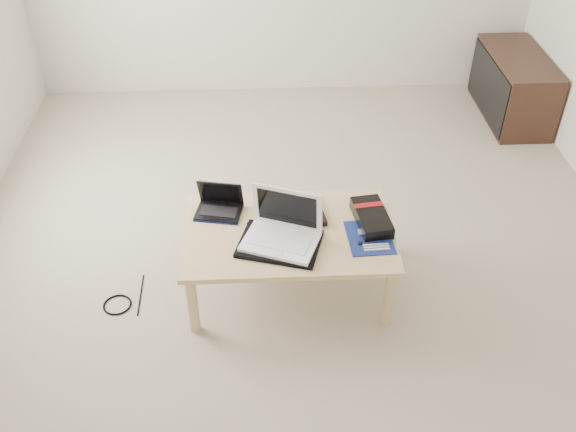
{
  "coord_description": "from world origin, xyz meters",
  "views": [
    {
      "loc": [
        -0.19,
        -3.0,
        2.53
      ],
      "look_at": [
        -0.07,
        -0.42,
        0.5
      ],
      "focal_mm": 40.0,
      "sensor_mm": 36.0,
      "label": 1
    }
  ],
  "objects_px": {
    "coffee_table": "(289,238)",
    "netbook": "(219,206)",
    "media_cabinet": "(513,86)",
    "gpu_box": "(371,218)",
    "white_laptop": "(283,230)"
  },
  "relations": [
    {
      "from": "coffee_table",
      "to": "white_laptop",
      "type": "distance_m",
      "value": 0.15
    },
    {
      "from": "media_cabinet",
      "to": "gpu_box",
      "type": "distance_m",
      "value": 2.3
    },
    {
      "from": "coffee_table",
      "to": "media_cabinet",
      "type": "relative_size",
      "value": 1.22
    },
    {
      "from": "netbook",
      "to": "white_laptop",
      "type": "relative_size",
      "value": 0.63
    },
    {
      "from": "netbook",
      "to": "media_cabinet",
      "type": "bearing_deg",
      "value": 37.35
    },
    {
      "from": "coffee_table",
      "to": "netbook",
      "type": "xyz_separation_m",
      "value": [
        -0.37,
        0.19,
        0.09
      ]
    },
    {
      "from": "media_cabinet",
      "to": "white_laptop",
      "type": "relative_size",
      "value": 2.07
    },
    {
      "from": "coffee_table",
      "to": "gpu_box",
      "type": "distance_m",
      "value": 0.45
    },
    {
      "from": "media_cabinet",
      "to": "white_laptop",
      "type": "xyz_separation_m",
      "value": [
        -1.87,
        -1.95,
        0.23
      ]
    },
    {
      "from": "media_cabinet",
      "to": "gpu_box",
      "type": "bearing_deg",
      "value": -127.5
    },
    {
      "from": "coffee_table",
      "to": "media_cabinet",
      "type": "bearing_deg",
      "value": 45.47
    },
    {
      "from": "media_cabinet",
      "to": "netbook",
      "type": "bearing_deg",
      "value": -142.65
    },
    {
      "from": "netbook",
      "to": "gpu_box",
      "type": "relative_size",
      "value": 0.82
    },
    {
      "from": "coffee_table",
      "to": "white_laptop",
      "type": "height_order",
      "value": "white_laptop"
    },
    {
      "from": "coffee_table",
      "to": "gpu_box",
      "type": "height_order",
      "value": "gpu_box"
    }
  ]
}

